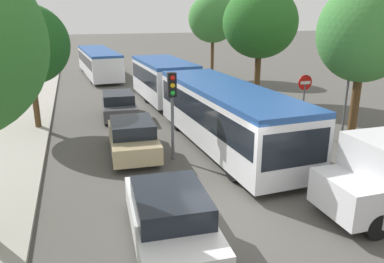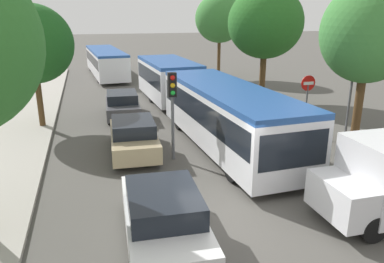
{
  "view_description": "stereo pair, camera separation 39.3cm",
  "coord_description": "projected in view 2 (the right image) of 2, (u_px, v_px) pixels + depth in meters",
  "views": [
    {
      "loc": [
        -3.82,
        -8.26,
        5.48
      ],
      "look_at": [
        0.2,
        4.62,
        1.2
      ],
      "focal_mm": 35.0,
      "sensor_mm": 36.0,
      "label": 1
    },
    {
      "loc": [
        -3.44,
        -8.37,
        5.48
      ],
      "look_at": [
        0.2,
        4.62,
        1.2
      ],
      "focal_mm": 35.0,
      "sensor_mm": 36.0,
      "label": 2
    }
  ],
  "objects": [
    {
      "name": "queued_car_tan",
      "position": [
        133.0,
        137.0,
        15.05
      ],
      "size": [
        1.99,
        4.27,
        1.45
      ],
      "rotation": [
        0.0,
        0.0,
        1.52
      ],
      "color": "tan",
      "rests_on": "ground"
    },
    {
      "name": "tree_right_mid",
      "position": [
        265.0,
        23.0,
        23.17
      ],
      "size": [
        4.67,
        4.67,
        7.13
      ],
      "color": "#51381E",
      "rests_on": "ground"
    },
    {
      "name": "queued_car_graphite",
      "position": [
        122.0,
        105.0,
        20.4
      ],
      "size": [
        1.93,
        4.14,
        1.41
      ],
      "rotation": [
        0.0,
        0.0,
        1.52
      ],
      "color": "#47474C",
      "rests_on": "ground"
    },
    {
      "name": "queued_car_white",
      "position": [
        164.0,
        217.0,
        9.08
      ],
      "size": [
        2.03,
        4.36,
        1.49
      ],
      "rotation": [
        0.0,
        0.0,
        1.52
      ],
      "color": "white",
      "rests_on": "ground"
    },
    {
      "name": "articulated_bus",
      "position": [
        197.0,
        95.0,
        19.0
      ],
      "size": [
        3.51,
        17.82,
        2.63
      ],
      "rotation": [
        0.0,
        0.0,
        -1.52
      ],
      "color": "silver",
      "rests_on": "ground"
    },
    {
      "name": "city_bus_rear",
      "position": [
        106.0,
        61.0,
        33.68
      ],
      "size": [
        3.22,
        11.15,
        2.37
      ],
      "rotation": [
        0.0,
        0.0,
        1.64
      ],
      "color": "silver",
      "rests_on": "ground"
    },
    {
      "name": "tree_left_mid",
      "position": [
        32.0,
        46.0,
        17.45
      ],
      "size": [
        3.76,
        3.76,
        5.95
      ],
      "color": "#51381E",
      "rests_on": "ground"
    },
    {
      "name": "no_entry_sign",
      "position": [
        307.0,
        96.0,
        17.0
      ],
      "size": [
        0.7,
        0.08,
        2.82
      ],
      "rotation": [
        0.0,
        0.0,
        -1.57
      ],
      "color": "#56595E",
      "rests_on": "ground"
    },
    {
      "name": "kerb_strip_left",
      "position": [
        26.0,
        116.0,
        20.6
      ],
      "size": [
        3.2,
        36.49,
        0.14
      ],
      "primitive_type": "cube",
      "color": "#9E998E",
      "rests_on": "ground"
    },
    {
      "name": "tree_right_near",
      "position": [
        368.0,
        33.0,
        15.2
      ],
      "size": [
        3.85,
        3.85,
        6.79
      ],
      "color": "#51381E",
      "rests_on": "ground"
    },
    {
      "name": "tree_right_far",
      "position": [
        219.0,
        20.0,
        31.9
      ],
      "size": [
        4.19,
        4.19,
        7.09
      ],
      "color": "#51381E",
      "rests_on": "ground"
    },
    {
      "name": "ground_plane",
      "position": [
        230.0,
        223.0,
        10.23
      ],
      "size": [
        200.0,
        200.0,
        0.0
      ],
      "primitive_type": "plane",
      "color": "#4F4C47"
    },
    {
      "name": "traffic_light",
      "position": [
        172.0,
        97.0,
        13.96
      ],
      "size": [
        0.33,
        0.37,
        3.4
      ],
      "rotation": [
        0.0,
        0.0,
        -1.63
      ],
      "color": "#56595E",
      "rests_on": "ground"
    },
    {
      "name": "direction_sign_post",
      "position": [
        352.0,
        84.0,
        16.11
      ],
      "size": [
        0.37,
        1.38,
        3.6
      ],
      "rotation": [
        0.0,
        0.0,
        2.92
      ],
      "color": "#56595E",
      "rests_on": "ground"
    }
  ]
}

